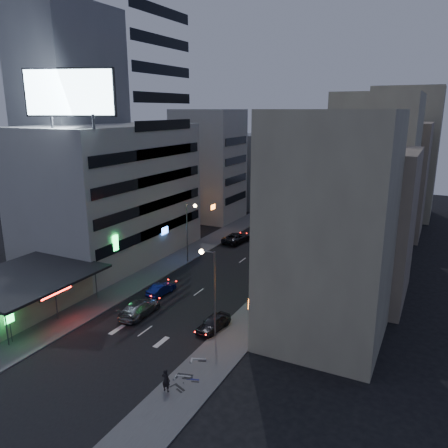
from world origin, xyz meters
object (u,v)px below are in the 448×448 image
Objects in this scene: parked_car_right_far at (292,253)px; road_car_blue at (161,289)px; parked_car_right_near at (213,323)px; road_car_silver at (140,308)px; scooter_black_a at (186,384)px; scooter_black_b at (194,368)px; scooter_silver_b at (206,352)px; scooter_silver_a at (191,370)px; parked_car_left at (236,238)px; person at (166,380)px; parked_car_right_mid at (262,263)px; scooter_blue at (200,373)px.

road_car_blue is at bearing -121.67° from parked_car_right_far.
parked_car_right_near is 1.07× the size of road_car_blue.
scooter_black_a is (10.60, -8.51, -0.11)m from road_car_silver.
scooter_black_b is at bearing 137.46° from road_car_blue.
scooter_silver_b is at bearing 143.51° from road_car_blue.
parked_car_left is at bearing 2.58° from scooter_silver_a.
scooter_black_b is at bearing 34.98° from scooter_black_a.
parked_car_right_near is 0.79× the size of road_car_silver.
road_car_blue is at bearing 26.70° from scooter_silver_b.
road_car_blue is 2.13× the size of person.
parked_car_right_near is 0.93× the size of parked_car_right_far.
road_car_blue is at bearing 28.40° from scooter_black_b.
person is (3.35, -27.13, 0.38)m from parked_car_right_mid.
scooter_blue is at bearing -121.83° from person.
parked_car_right_far is (0.00, 23.34, -0.06)m from parked_car_right_near.
parked_car_left is 2.97× the size of scooter_silver_b.
scooter_silver_b is (10.86, -9.28, 0.05)m from road_car_blue.
scooter_black_a is 0.92× the size of scooter_black_b.
parked_car_right_near is at bearing -95.99° from parked_car_right_far.
scooter_silver_b is at bearing -95.60° from person.
scooter_silver_a is (1.99, -30.69, 0.03)m from parked_car_right_far.
scooter_silver_b is (-0.25, 2.45, -0.01)m from scooter_black_b.
road_car_silver is at bearing 39.32° from scooter_blue.
scooter_blue is at bearing -62.94° from parked_car_right_near.
scooter_silver_b is (11.67, -30.76, -0.08)m from parked_car_left.
road_car_blue is 16.84m from scooter_blue.
scooter_silver_a is at bearing 143.94° from road_car_silver.
parked_car_right_mid reaches higher than scooter_black_b.
scooter_silver_a is 0.96× the size of scooter_black_b.
road_car_silver is (-8.06, -0.57, 0.06)m from parked_car_right_near.
scooter_silver_b is (1.84, -28.04, 0.05)m from parked_car_right_far.
parked_car_right_far reaches higher than scooter_black_a.
parked_car_left is 2.93× the size of scooter_black_b.
parked_car_left is (-9.83, 26.06, 0.06)m from parked_car_right_near.
road_car_silver is 13.13m from person.
parked_car_left reaches higher than parked_car_right_far.
scooter_blue is at bearing -112.35° from scooter_silver_a.
scooter_silver_b reaches higher than scooter_blue.
parked_car_right_mid is at bearing 138.70° from parked_car_left.
scooter_black_b is at bearing -92.08° from parked_car_right_far.
road_car_silver reaches higher than scooter_silver_b.
parked_car_right_far reaches higher than scooter_silver_a.
parked_car_right_near is at bearing -1.77° from scooter_silver_a.
parked_car_right_near reaches higher than scooter_blue.
parked_car_left is 3.04× the size of person.
scooter_black_b is (10.15, -6.58, -0.07)m from road_car_silver.
road_car_silver is (-6.02, -17.93, 0.11)m from parked_car_right_mid.
parked_car_right_near is 0.75× the size of parked_car_left.
scooter_blue is at bearing -78.24° from parked_car_right_mid.
road_car_silver reaches higher than parked_car_right_near.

